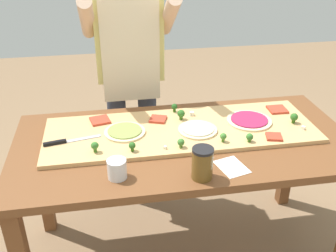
{
  "coord_description": "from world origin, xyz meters",
  "views": [
    {
      "loc": [
        -0.37,
        -1.67,
        1.79
      ],
      "look_at": [
        -0.07,
        0.06,
        0.84
      ],
      "focal_mm": 41.75,
      "sensor_mm": 36.0,
      "label": 1
    }
  ],
  "objects": [
    {
      "name": "prep_table",
      "position": [
        0.0,
        0.0,
        0.69
      ],
      "size": [
        1.71,
        0.83,
        0.79
      ],
      "color": "brown",
      "rests_on": "ground"
    },
    {
      "name": "cutting_board",
      "position": [
        -0.0,
        0.08,
        0.8
      ],
      "size": [
        1.4,
        0.47,
        0.02
      ],
      "primitive_type": "cube",
      "color": "tan",
      "rests_on": "prep_table"
    },
    {
      "name": "chefs_knife",
      "position": [
        -0.59,
        0.03,
        0.82
      ],
      "size": [
        0.28,
        0.08,
        0.02
      ],
      "color": "#B7BABF",
      "rests_on": "cutting_board"
    },
    {
      "name": "pizza_whole_pesto_green",
      "position": [
        -0.29,
        0.08,
        0.82
      ],
      "size": [
        0.21,
        0.21,
        0.02
      ],
      "color": "beige",
      "rests_on": "cutting_board"
    },
    {
      "name": "pizza_whole_beet_magenta",
      "position": [
        0.38,
        0.09,
        0.82
      ],
      "size": [
        0.24,
        0.24,
        0.02
      ],
      "color": "beige",
      "rests_on": "cutting_board"
    },
    {
      "name": "pizza_whole_cheese_artichoke",
      "position": [
        0.08,
        0.04,
        0.82
      ],
      "size": [
        0.2,
        0.2,
        0.02
      ],
      "color": "beige",
      "rests_on": "cutting_board"
    },
    {
      "name": "pizza_slice_near_left",
      "position": [
        0.58,
        0.19,
        0.82
      ],
      "size": [
        0.1,
        0.1,
        0.01
      ],
      "primitive_type": "cube",
      "rotation": [
        0.0,
        0.0,
        -0.03
      ],
      "color": "#BC3D28",
      "rests_on": "cutting_board"
    },
    {
      "name": "pizza_slice_far_left",
      "position": [
        0.44,
        -0.1,
        0.82
      ],
      "size": [
        0.09,
        0.09,
        0.01
      ],
      "primitive_type": "cube",
      "rotation": [
        0.0,
        0.0,
        -0.26
      ],
      "color": "#BC3D28",
      "rests_on": "cutting_board"
    },
    {
      "name": "pizza_slice_far_right",
      "position": [
        -0.11,
        0.19,
        0.82
      ],
      "size": [
        0.11,
        0.11,
        0.01
      ],
      "primitive_type": "cube",
      "rotation": [
        0.0,
        0.0,
        -0.35
      ],
      "color": "#BC3D28",
      "rests_on": "cutting_board"
    },
    {
      "name": "pizza_slice_near_right",
      "position": [
        -0.42,
        0.23,
        0.82
      ],
      "size": [
        0.12,
        0.12,
        0.01
      ],
      "primitive_type": "cube",
      "rotation": [
        0.0,
        0.0,
        0.22
      ],
      "color": "#BC3D28",
      "rests_on": "cutting_board"
    },
    {
      "name": "broccoli_floret_center_right",
      "position": [
        -0.44,
        -0.08,
        0.85
      ],
      "size": [
        0.04,
        0.04,
        0.05
      ],
      "color": "#3F7220",
      "rests_on": "cutting_board"
    },
    {
      "name": "broccoli_floret_front_right",
      "position": [
        0.6,
        0.03,
        0.85
      ],
      "size": [
        0.04,
        0.04,
        0.06
      ],
      "color": "#366618",
      "rests_on": "cutting_board"
    },
    {
      "name": "broccoli_floret_back_left",
      "position": [
        -0.0,
        0.27,
        0.84
      ],
      "size": [
        0.03,
        0.03,
        0.05
      ],
      "color": "#2C5915",
      "rests_on": "cutting_board"
    },
    {
      "name": "broccoli_floret_back_right",
      "position": [
        0.17,
        -0.09,
        0.84
      ],
      "size": [
        0.03,
        0.03,
        0.05
      ],
      "color": "#487A23",
      "rests_on": "cutting_board"
    },
    {
      "name": "broccoli_floret_front_mid",
      "position": [
        0.02,
        0.18,
        0.85
      ],
      "size": [
        0.04,
        0.04,
        0.06
      ],
      "color": "#366618",
      "rests_on": "cutting_board"
    },
    {
      "name": "broccoli_floret_center_left",
      "position": [
        0.3,
        -0.11,
        0.84
      ],
      "size": [
        0.04,
        0.04,
        0.04
      ],
      "color": "#3F7220",
      "rests_on": "cutting_board"
    },
    {
      "name": "broccoli_floret_back_mid",
      "position": [
        -0.27,
        -0.1,
        0.84
      ],
      "size": [
        0.03,
        0.03,
        0.05
      ],
      "color": "#366618",
      "rests_on": "cutting_board"
    },
    {
      "name": "broccoli_floret_front_left",
      "position": [
        -0.04,
        -0.11,
        0.84
      ],
      "size": [
        0.03,
        0.03,
        0.05
      ],
      "color": "#487A23",
      "rests_on": "cutting_board"
    },
    {
      "name": "cheese_crumble_a",
      "position": [
        0.09,
        0.21,
        0.82
      ],
      "size": [
        0.02,
        0.02,
        0.02
      ],
      "primitive_type": "cube",
      "rotation": [
        0.0,
        0.0,
        1.42
      ],
      "color": "white",
      "rests_on": "cutting_board"
    },
    {
      "name": "cheese_crumble_b",
      "position": [
        0.62,
        -0.04,
        0.82
      ],
      "size": [
        0.02,
        0.02,
        0.02
      ],
      "primitive_type": "cube",
      "rotation": [
        0.0,
        0.0,
        0.72
      ],
      "color": "white",
      "rests_on": "cutting_board"
    },
    {
      "name": "cheese_crumble_c",
      "position": [
        -0.11,
        -0.11,
        0.82
      ],
      "size": [
        0.02,
        0.02,
        0.01
      ],
      "primitive_type": "cube",
      "rotation": [
        0.0,
        0.0,
        0.85
      ],
      "color": "silver",
      "rests_on": "cutting_board"
    },
    {
      "name": "flour_cup",
      "position": [
        -0.35,
        -0.27,
        0.83
      ],
      "size": [
        0.08,
        0.08,
        0.09
      ],
      "color": "white",
      "rests_on": "prep_table"
    },
    {
      "name": "sauce_jar",
      "position": [
        0.01,
        -0.33,
        0.86
      ],
      "size": [
        0.09,
        0.09,
        0.15
      ],
      "color": "brown",
      "rests_on": "prep_table"
    },
    {
      "name": "recipe_note",
      "position": [
        0.16,
        -0.28,
        0.79
      ],
      "size": [
        0.15,
        0.17,
        0.0
      ],
      "primitive_type": "cube",
      "rotation": [
        0.0,
        0.0,
        0.26
      ],
      "color": "white",
      "rests_on": "prep_table"
    },
    {
      "name": "cook_center",
      "position": [
        -0.21,
        0.63,
        1.0
      ],
      "size": [
        0.54,
        0.39,
        1.67
      ],
      "color": "#333847",
      "rests_on": "ground"
    }
  ]
}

